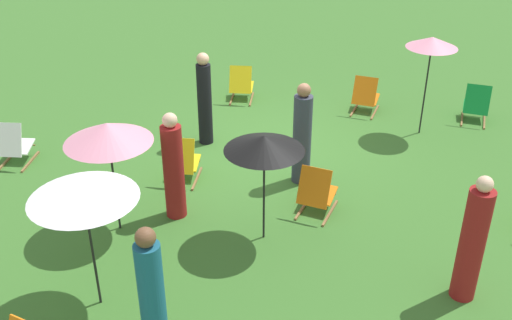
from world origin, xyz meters
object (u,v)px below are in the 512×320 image
(deckchair_1, at_px, (476,105))
(deckchair_8, at_px, (317,193))
(umbrella_0, at_px, (432,43))
(deckchair_7, at_px, (182,161))
(person_4, at_px, (173,169))
(person_0, at_px, (302,136))
(deckchair_3, at_px, (241,85))
(umbrella_2, at_px, (264,143))
(umbrella_1, at_px, (108,133))
(person_1, at_px, (152,297))
(person_2, at_px, (205,100))
(deckchair_2, at_px, (365,97))
(deckchair_0, at_px, (14,145))
(person_3, at_px, (472,243))
(umbrella_3, at_px, (83,190))

(deckchair_1, bearing_deg, deckchair_8, 62.89)
(umbrella_0, bearing_deg, deckchair_1, -145.37)
(deckchair_1, relative_size, deckchair_8, 0.99)
(deckchair_7, xyz_separation_m, person_4, (-0.22, 1.02, 0.45))
(person_0, bearing_deg, deckchair_3, -118.73)
(person_4, bearing_deg, umbrella_2, 152.38)
(person_4, bearing_deg, umbrella_0, -150.69)
(umbrella_1, xyz_separation_m, person_0, (-2.45, -1.98, -0.75))
(person_1, relative_size, person_2, 0.97)
(deckchair_8, height_order, umbrella_0, umbrella_0)
(deckchair_2, distance_m, umbrella_2, 5.14)
(deckchair_8, bearing_deg, umbrella_2, 61.24)
(person_0, height_order, person_2, person_2)
(person_0, bearing_deg, person_1, 18.19)
(deckchair_8, relative_size, umbrella_1, 0.48)
(umbrella_1, bearing_deg, deckchair_0, -29.54)
(deckchair_3, bearing_deg, deckchair_0, 41.86)
(deckchair_3, bearing_deg, umbrella_1, 76.34)
(deckchair_1, distance_m, deckchair_3, 4.95)
(deckchair_2, xyz_separation_m, deckchair_7, (2.88, 3.53, 0.00))
(umbrella_2, height_order, person_1, person_1)
(person_1, distance_m, person_3, 3.89)
(umbrella_3, bearing_deg, person_1, 147.31)
(deckchair_3, distance_m, umbrella_0, 4.21)
(umbrella_0, xyz_separation_m, person_2, (4.04, 1.28, -0.97))
(deckchair_1, relative_size, person_4, 0.48)
(deckchair_8, relative_size, person_0, 0.47)
(umbrella_2, bearing_deg, deckchair_7, -38.41)
(person_4, bearing_deg, person_3, 150.71)
(umbrella_0, bearing_deg, deckchair_3, -12.61)
(umbrella_1, bearing_deg, deckchair_7, -107.68)
(deckchair_7, distance_m, deckchair_8, 2.40)
(umbrella_0, relative_size, person_0, 1.11)
(umbrella_3, xyz_separation_m, person_0, (-2.03, -3.55, -0.83))
(deckchair_0, bearing_deg, person_4, 156.01)
(deckchair_1, distance_m, umbrella_3, 8.54)
(deckchair_3, height_order, umbrella_0, umbrella_0)
(deckchair_3, distance_m, person_1, 7.45)
(umbrella_2, xyz_separation_m, person_2, (1.70, -2.81, -0.68))
(person_0, relative_size, person_2, 0.99)
(umbrella_1, bearing_deg, umbrella_3, 104.91)
(deckchair_7, relative_size, umbrella_0, 0.43)
(umbrella_3, relative_size, person_1, 1.04)
(person_2, xyz_separation_m, person_4, (-0.25, 2.51, -0.05))
(umbrella_3, bearing_deg, person_2, -90.56)
(person_3, bearing_deg, umbrella_2, 73.47)
(person_4, bearing_deg, person_0, -155.93)
(umbrella_2, bearing_deg, deckchair_2, -104.05)
(deckchair_7, distance_m, person_3, 4.87)
(deckchair_0, relative_size, umbrella_1, 0.48)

